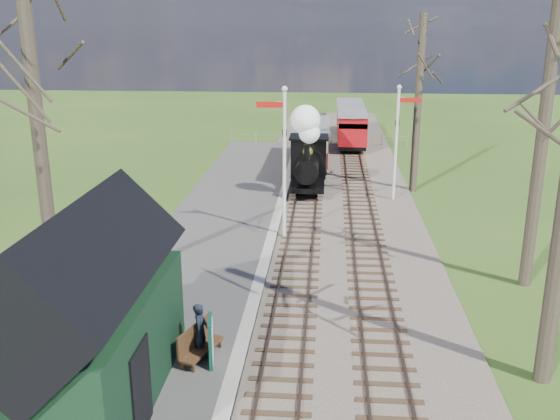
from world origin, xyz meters
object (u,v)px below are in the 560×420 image
(locomotive, at_px, (308,154))
(bench, at_px, (197,343))
(station_shed, at_px, (85,319))
(sign_board, at_px, (211,341))
(semaphore_far, at_px, (398,134))
(semaphore_near, at_px, (283,152))
(red_carriage_a, at_px, (352,129))
(red_carriage_b, at_px, (350,117))
(coach, at_px, (312,142))
(person, at_px, (201,330))

(locomotive, height_order, bench, locomotive)
(station_shed, xyz_separation_m, sign_board, (2.46, 1.82, -1.45))
(semaphore_far, distance_m, sign_board, 17.51)
(semaphore_near, xyz_separation_m, semaphore_far, (5.14, 6.00, -0.27))
(semaphore_far, relative_size, locomotive, 1.25)
(locomotive, distance_m, red_carriage_a, 12.06)
(red_carriage_b, distance_m, sign_board, 34.72)
(coach, height_order, person, coach)
(red_carriage_a, bearing_deg, red_carriage_b, 90.00)
(station_shed, relative_size, semaphore_near, 1.01)
(station_shed, bearing_deg, semaphore_far, 64.28)
(semaphore_near, relative_size, locomotive, 1.36)
(semaphore_near, bearing_deg, red_carriage_a, 79.81)
(semaphore_far, xyz_separation_m, locomotive, (-4.39, 0.99, -1.24))
(red_carriage_b, relative_size, person, 3.35)
(semaphore_far, xyz_separation_m, red_carriage_b, (-1.77, 18.25, -1.89))
(coach, relative_size, bench, 4.50)
(red_carriage_a, height_order, bench, red_carriage_a)
(station_shed, distance_m, locomotive, 19.47)
(station_shed, bearing_deg, semaphore_near, 73.62)
(semaphore_near, relative_size, bench, 3.81)
(semaphore_near, bearing_deg, coach, 86.63)
(sign_board, xyz_separation_m, bench, (-0.40, 0.25, -0.20))
(semaphore_far, bearing_deg, red_carriage_a, 97.92)
(semaphore_near, bearing_deg, sign_board, -95.99)
(red_carriage_b, distance_m, person, 34.44)
(sign_board, bearing_deg, person, 134.69)
(locomotive, relative_size, red_carriage_a, 0.93)
(semaphore_near, xyz_separation_m, sign_board, (-1.07, -10.18, -2.80))
(station_shed, relative_size, coach, 0.86)
(semaphore_near, height_order, sign_board, semaphore_near)
(semaphore_near, relative_size, coach, 0.85)
(locomotive, height_order, person, locomotive)
(semaphore_near, relative_size, sign_board, 5.01)
(red_carriage_a, height_order, red_carriage_b, same)
(station_shed, xyz_separation_m, semaphore_far, (8.67, 18.00, 1.08))
(red_carriage_b, bearing_deg, person, -97.95)
(coach, distance_m, person, 23.02)
(locomotive, height_order, coach, locomotive)
(station_shed, distance_m, bench, 3.35)
(locomotive, xyz_separation_m, person, (-2.15, -16.84, -1.17))
(coach, height_order, bench, coach)
(semaphore_near, height_order, coach, semaphore_near)
(red_carriage_b, xyz_separation_m, person, (-4.76, -34.10, -0.52))
(semaphore_near, height_order, bench, semaphore_near)
(sign_board, bearing_deg, semaphore_far, 69.00)
(red_carriage_a, bearing_deg, person, -99.45)
(semaphore_far, relative_size, sign_board, 4.60)
(station_shed, bearing_deg, red_carriage_a, 77.36)
(semaphore_far, bearing_deg, bench, -112.55)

